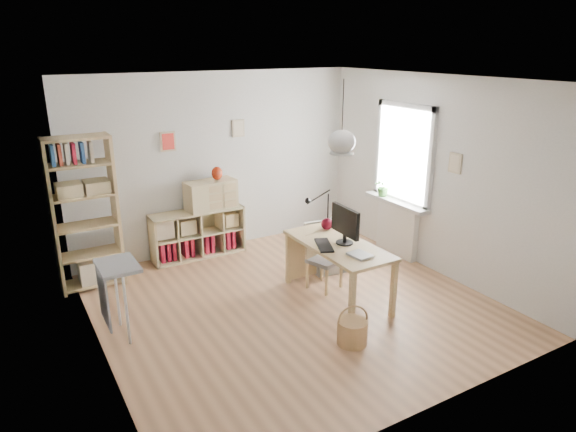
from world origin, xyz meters
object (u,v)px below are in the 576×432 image
tall_bookshelf (84,208)px  cube_shelf (196,237)px  monitor (345,223)px  chair (322,257)px  storage_chest (330,253)px  drawer_chest (211,195)px  desk (338,251)px

tall_bookshelf → cube_shelf: bearing=10.2°
tall_bookshelf → monitor: 3.31m
chair → storage_chest: (0.47, 0.46, -0.22)m
cube_shelf → monitor: monitor is taller
chair → cube_shelf: bearing=100.8°
monitor → drawer_chest: (-0.83, 2.22, -0.08)m
monitor → storage_chest: bearing=67.1°
chair → drawer_chest: drawer_chest is taller
monitor → drawer_chest: size_ratio=0.71×
chair → desk: bearing=-111.0°
tall_bookshelf → storage_chest: bearing=-19.8°
storage_chest → drawer_chest: bearing=140.5°
cube_shelf → drawer_chest: 0.69m
cube_shelf → tall_bookshelf: 1.77m
cube_shelf → chair: chair is taller
chair → monitor: size_ratio=1.41×
desk → tall_bookshelf: (-2.59, 1.95, 0.43)m
desk → cube_shelf: size_ratio=1.07×
desk → cube_shelf: desk is taller
desk → storage_chest: bearing=60.1°
tall_bookshelf → storage_chest: 3.38m
storage_chest → tall_bookshelf: bearing=167.8°
chair → monitor: (0.05, -0.42, 0.58)m
chair → storage_chest: chair is taller
desk → tall_bookshelf: size_ratio=0.75×
cube_shelf → tall_bookshelf: tall_bookshelf is taller
chair → storage_chest: size_ratio=0.99×
chair → drawer_chest: 2.04m
drawer_chest → chair: bearing=-71.3°
cube_shelf → storage_chest: cube_shelf is taller
tall_bookshelf → chair: size_ratio=2.66×
cube_shelf → storage_chest: (1.51, -1.39, -0.09)m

